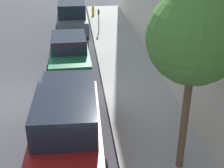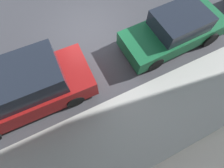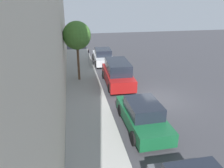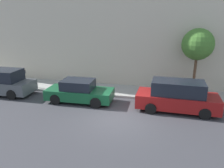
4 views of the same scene
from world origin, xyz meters
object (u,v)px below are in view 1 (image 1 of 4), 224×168
parked_sedan_third (69,53)px  parked_minivan_fourth (72,16)px  parking_meter_far (99,18)px  street_tree (194,38)px  parked_minivan_second (67,123)px  fire_hydrant (93,10)px

parked_sedan_third → parked_minivan_fourth: 6.31m
parking_meter_far → street_tree: 13.40m
parked_minivan_fourth → parking_meter_far: parked_minivan_fourth is taller
parked_minivan_fourth → parking_meter_far: 1.90m
parked_minivan_second → parked_sedan_third: (0.01, 6.40, -0.20)m
street_tree → parking_meter_far: bearing=95.1°
parked_minivan_fourth → fire_hydrant: bearing=65.4°
parked_minivan_fourth → street_tree: 14.54m
parked_minivan_fourth → parking_meter_far: (1.67, -0.91, 0.10)m
parked_minivan_fourth → parking_meter_far: size_ratio=3.48×
parking_meter_far → parked_minivan_second: bearing=-98.8°
parked_sedan_third → parking_meter_far: size_ratio=3.22×
parked_sedan_third → fire_hydrant: 9.88m
fire_hydrant → parked_sedan_third: bearing=-100.0°
parked_minivan_fourth → street_tree: bearing=-78.5°
fire_hydrant → parking_meter_far: bearing=-88.7°
parked_sedan_third → fire_hydrant: parked_sedan_third is taller
street_tree → fire_hydrant: size_ratio=6.85×
parked_sedan_third → parking_meter_far: (1.82, 5.40, 0.29)m
street_tree → fire_hydrant: bearing=94.2°
street_tree → fire_hydrant: (-1.27, 17.39, -3.27)m
parking_meter_far → parked_minivan_fourth: bearing=151.3°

